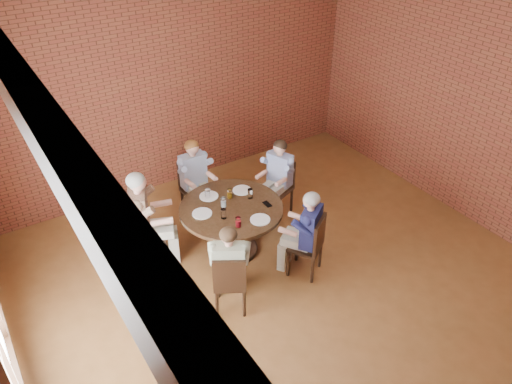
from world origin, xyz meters
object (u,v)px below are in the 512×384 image
chair_e (311,244)px  smartphone (267,204)px  chair_b (194,185)px  chair_a (280,184)px  diner_c (145,219)px  chair_c (140,230)px  diner_a (278,179)px  chair_d (230,281)px  diner_e (306,234)px  diner_b (196,180)px  dining_table (232,220)px  diner_d (230,269)px

chair_e → smartphone: 0.80m
chair_b → chair_e: chair_b is taller
chair_a → diner_c: diner_c is taller
chair_a → chair_c: bearing=-112.3°
diner_a → smartphone: bearing=-65.8°
diner_c → diner_a: bearing=-68.1°
chair_d → smartphone: chair_d is taller
diner_a → chair_d: (-1.64, -1.38, -0.13)m
diner_e → smartphone: (-0.15, 0.67, 0.12)m
diner_b → diner_a: bearing=-31.2°
diner_c → chair_d: bearing=-139.5°
dining_table → diner_a: bearing=21.5°
chair_a → chair_e: bearing=-40.7°
diner_b → chair_c: diner_b is taller
chair_e → diner_b: bearing=-105.5°
diner_c → chair_e: bearing=-106.9°
dining_table → chair_d: size_ratio=1.57×
diner_c → diner_e: 2.10m
chair_e → chair_d: bearing=-32.6°
chair_b → chair_e: (0.65, -2.05, -0.00)m
diner_a → diner_b: size_ratio=0.98×
diner_b → diner_c: (-1.03, -0.59, 0.06)m
dining_table → diner_b: bearing=91.0°
diner_a → chair_e: diner_a is taller
diner_b → chair_c: (-1.12, -0.56, -0.11)m
chair_c → smartphone: size_ratio=6.81×
diner_b → diner_d: size_ratio=1.02×
diner_b → diner_d: diner_b is taller
diner_c → diner_e: diner_c is taller
dining_table → diner_a: (1.05, 0.41, 0.09)m
chair_b → diner_e: (0.61, -1.99, 0.14)m
chair_b → chair_d: size_ratio=1.02×
chair_a → chair_c: size_ratio=0.91×
diner_a → diner_e: size_ratio=0.98×
chair_a → chair_e: size_ratio=0.99×
diner_e → chair_e: bearing=90.0°
chair_a → diner_e: 1.43m
chair_a → diner_b: bearing=-139.1°
chair_b → diner_d: size_ratio=0.73×
chair_c → diner_c: bearing=-90.0°
chair_a → chair_e: chair_e is taller
diner_c → smartphone: (1.48, -0.65, 0.06)m
diner_b → smartphone: bearing=-70.9°
smartphone → diner_c: bearing=157.6°
chair_c → chair_d: chair_c is taller
diner_b → chair_c: 1.25m
chair_d → chair_e: 1.22m
chair_b → smartphone: 1.42m
smartphone → chair_b: bearing=110.2°
diner_c → smartphone: 1.62m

